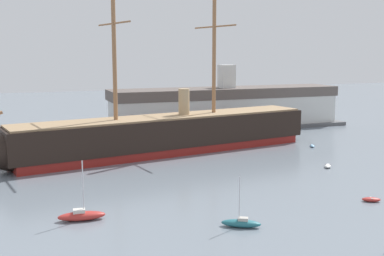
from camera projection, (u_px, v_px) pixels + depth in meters
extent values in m
cube|color=maroon|center=(168.00, 149.00, 84.51)|extent=(52.90, 16.83, 1.36)
cube|color=black|center=(168.00, 131.00, 84.03)|extent=(55.10, 17.54, 4.87)
ellipsoid|color=black|center=(18.00, 150.00, 71.50)|extent=(10.94, 8.95, 6.23)
ellipsoid|color=black|center=(278.00, 124.00, 96.77)|extent=(10.94, 8.95, 6.23)
cube|color=#9E7F5B|center=(168.00, 117.00, 83.62)|extent=(53.91, 16.70, 0.29)
cylinder|color=#936642|center=(114.00, 43.00, 76.87)|extent=(0.68, 0.68, 25.31)
cylinder|color=#936642|center=(114.00, 23.00, 76.39)|extent=(2.54, 12.93, 0.27)
cylinder|color=#936642|center=(214.00, 44.00, 86.48)|extent=(0.68, 0.68, 25.31)
cylinder|color=#936642|center=(214.00, 27.00, 86.00)|extent=(2.54, 12.93, 0.27)
cylinder|color=tan|center=(184.00, 103.00, 84.91)|extent=(1.95, 1.95, 4.87)
ellipsoid|color=#236670|center=(241.00, 223.00, 48.65)|extent=(4.06, 3.07, 0.76)
cube|color=#B2ADA3|center=(243.00, 219.00, 48.55)|extent=(1.20, 1.08, 0.40)
cylinder|color=silver|center=(239.00, 199.00, 48.28)|extent=(0.10, 0.10, 4.61)
ellipsoid|color=#B22D28|center=(82.00, 216.00, 50.58)|extent=(5.05, 2.03, 0.93)
cube|color=beige|center=(79.00, 211.00, 50.44)|extent=(1.31, 0.95, 0.49)
cylinder|color=silver|center=(83.00, 187.00, 50.15)|extent=(0.12, 0.12, 5.65)
ellipsoid|color=#B22D28|center=(371.00, 200.00, 56.93)|extent=(2.33, 1.81, 0.51)
cube|color=#B2ADA3|center=(371.00, 198.00, 56.90)|extent=(0.54, 0.79, 0.08)
ellipsoid|color=silver|center=(328.00, 166.00, 73.72)|extent=(2.14, 2.30, 0.52)
cube|color=#4C4C51|center=(328.00, 165.00, 73.69)|extent=(0.75, 0.68, 0.08)
ellipsoid|color=#7FB2D6|center=(312.00, 146.00, 89.65)|extent=(1.61, 2.07, 0.45)
cube|color=#4C4C51|center=(312.00, 145.00, 89.63)|extent=(0.71, 0.48, 0.07)
ellipsoid|color=orange|center=(154.00, 142.00, 92.18)|extent=(2.75, 3.89, 0.84)
cube|color=#4C4C51|center=(154.00, 139.00, 91.83)|extent=(1.32, 1.38, 0.84)
cube|color=#565659|center=(226.00, 127.00, 111.60)|extent=(57.95, 12.03, 0.80)
cube|color=silver|center=(226.00, 111.00, 111.04)|extent=(52.69, 10.03, 6.34)
cube|color=#5B514C|center=(226.00, 93.00, 110.37)|extent=(53.74, 10.23, 2.24)
cube|color=silver|center=(227.00, 76.00, 109.79)|extent=(3.20, 3.20, 5.19)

